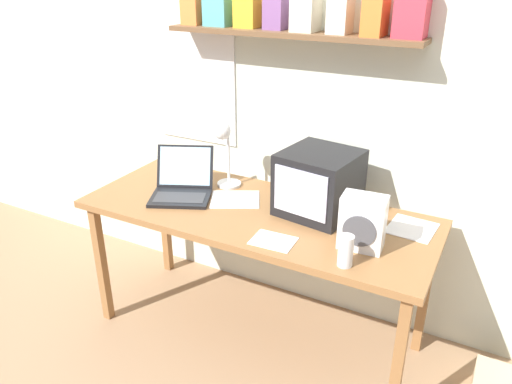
{
  "coord_description": "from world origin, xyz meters",
  "views": [
    {
      "loc": [
        1.03,
        -1.94,
        1.87
      ],
      "look_at": [
        0.0,
        0.0,
        0.86
      ],
      "focal_mm": 35.0,
      "sensor_mm": 36.0,
      "label": 1
    }
  ],
  "objects_px": {
    "juice_glass": "(345,252)",
    "open_notebook": "(273,241)",
    "loose_paper_near_monitor": "(235,199)",
    "crt_monitor": "(319,183)",
    "laptop": "(183,184)",
    "desk_lamp": "(224,145)",
    "space_heater": "(363,222)",
    "printed_handout": "(412,228)",
    "corner_desk": "(256,222)"
  },
  "relations": [
    {
      "from": "corner_desk",
      "to": "loose_paper_near_monitor",
      "type": "bearing_deg",
      "value": 159.4
    },
    {
      "from": "desk_lamp",
      "to": "loose_paper_near_monitor",
      "type": "xyz_separation_m",
      "value": [
        0.12,
        -0.11,
        -0.24
      ]
    },
    {
      "from": "loose_paper_near_monitor",
      "to": "open_notebook",
      "type": "relative_size",
      "value": 1.62
    },
    {
      "from": "crt_monitor",
      "to": "space_heater",
      "type": "relative_size",
      "value": 1.63
    },
    {
      "from": "crt_monitor",
      "to": "corner_desk",
      "type": "bearing_deg",
      "value": -145.81
    },
    {
      "from": "laptop",
      "to": "juice_glass",
      "type": "xyz_separation_m",
      "value": [
        0.98,
        -0.26,
        0.0
      ]
    },
    {
      "from": "open_notebook",
      "to": "corner_desk",
      "type": "bearing_deg",
      "value": 132.12
    },
    {
      "from": "crt_monitor",
      "to": "desk_lamp",
      "type": "relative_size",
      "value": 1.03
    },
    {
      "from": "laptop",
      "to": "space_heater",
      "type": "height_order",
      "value": "space_heater"
    },
    {
      "from": "loose_paper_near_monitor",
      "to": "printed_handout",
      "type": "relative_size",
      "value": 1.37
    },
    {
      "from": "desk_lamp",
      "to": "space_heater",
      "type": "bearing_deg",
      "value": -16.23
    },
    {
      "from": "open_notebook",
      "to": "loose_paper_near_monitor",
      "type": "bearing_deg",
      "value": 141.42
    },
    {
      "from": "desk_lamp",
      "to": "space_heater",
      "type": "relative_size",
      "value": 1.57
    },
    {
      "from": "desk_lamp",
      "to": "open_notebook",
      "type": "height_order",
      "value": "desk_lamp"
    },
    {
      "from": "crt_monitor",
      "to": "space_heater",
      "type": "bearing_deg",
      "value": -30.01
    },
    {
      "from": "space_heater",
      "to": "juice_glass",
      "type": "bearing_deg",
      "value": -99.28
    },
    {
      "from": "space_heater",
      "to": "open_notebook",
      "type": "xyz_separation_m",
      "value": [
        -0.35,
        -0.13,
        -0.12
      ]
    },
    {
      "from": "laptop",
      "to": "open_notebook",
      "type": "xyz_separation_m",
      "value": [
        0.64,
        -0.22,
        -0.06
      ]
    },
    {
      "from": "juice_glass",
      "to": "corner_desk",
      "type": "bearing_deg",
      "value": 154.13
    },
    {
      "from": "crt_monitor",
      "to": "printed_handout",
      "type": "xyz_separation_m",
      "value": [
        0.45,
        0.04,
        -0.15
      ]
    },
    {
      "from": "loose_paper_near_monitor",
      "to": "space_heater",
      "type": "bearing_deg",
      "value": -12.18
    },
    {
      "from": "space_heater",
      "to": "corner_desk",
      "type": "bearing_deg",
      "value": 165.4
    },
    {
      "from": "crt_monitor",
      "to": "loose_paper_near_monitor",
      "type": "xyz_separation_m",
      "value": [
        -0.42,
        -0.07,
        -0.15
      ]
    },
    {
      "from": "space_heater",
      "to": "loose_paper_near_monitor",
      "type": "distance_m",
      "value": 0.74
    },
    {
      "from": "juice_glass",
      "to": "space_heater",
      "type": "height_order",
      "value": "space_heater"
    },
    {
      "from": "crt_monitor",
      "to": "open_notebook",
      "type": "xyz_separation_m",
      "value": [
        -0.06,
        -0.36,
        -0.15
      ]
    },
    {
      "from": "corner_desk",
      "to": "juice_glass",
      "type": "distance_m",
      "value": 0.62
    },
    {
      "from": "crt_monitor",
      "to": "desk_lamp",
      "type": "bearing_deg",
      "value": -174.98
    },
    {
      "from": "laptop",
      "to": "open_notebook",
      "type": "relative_size",
      "value": 2.14
    },
    {
      "from": "juice_glass",
      "to": "printed_handout",
      "type": "distance_m",
      "value": 0.47
    },
    {
      "from": "crt_monitor",
      "to": "juice_glass",
      "type": "height_order",
      "value": "crt_monitor"
    },
    {
      "from": "desk_lamp",
      "to": "printed_handout",
      "type": "xyz_separation_m",
      "value": [
        1.0,
        0.01,
        -0.24
      ]
    },
    {
      "from": "corner_desk",
      "to": "laptop",
      "type": "relative_size",
      "value": 4.17
    },
    {
      "from": "juice_glass",
      "to": "printed_handout",
      "type": "bearing_deg",
      "value": 68.28
    },
    {
      "from": "corner_desk",
      "to": "loose_paper_near_monitor",
      "type": "distance_m",
      "value": 0.17
    },
    {
      "from": "desk_lamp",
      "to": "printed_handout",
      "type": "distance_m",
      "value": 1.03
    },
    {
      "from": "space_heater",
      "to": "crt_monitor",
      "type": "bearing_deg",
      "value": 136.8
    },
    {
      "from": "juice_glass",
      "to": "open_notebook",
      "type": "relative_size",
      "value": 0.69
    },
    {
      "from": "laptop",
      "to": "printed_handout",
      "type": "distance_m",
      "value": 1.17
    },
    {
      "from": "space_heater",
      "to": "loose_paper_near_monitor",
      "type": "height_order",
      "value": "space_heater"
    },
    {
      "from": "desk_lamp",
      "to": "juice_glass",
      "type": "distance_m",
      "value": 0.94
    },
    {
      "from": "laptop",
      "to": "loose_paper_near_monitor",
      "type": "bearing_deg",
      "value": -11.36
    },
    {
      "from": "crt_monitor",
      "to": "open_notebook",
      "type": "relative_size",
      "value": 1.98
    },
    {
      "from": "crt_monitor",
      "to": "loose_paper_near_monitor",
      "type": "height_order",
      "value": "crt_monitor"
    },
    {
      "from": "laptop",
      "to": "desk_lamp",
      "type": "relative_size",
      "value": 1.12
    },
    {
      "from": "laptop",
      "to": "desk_lamp",
      "type": "xyz_separation_m",
      "value": [
        0.16,
        0.17,
        0.19
      ]
    },
    {
      "from": "laptop",
      "to": "loose_paper_near_monitor",
      "type": "relative_size",
      "value": 1.32
    },
    {
      "from": "corner_desk",
      "to": "desk_lamp",
      "type": "xyz_separation_m",
      "value": [
        -0.28,
        0.16,
        0.31
      ]
    },
    {
      "from": "desk_lamp",
      "to": "open_notebook",
      "type": "bearing_deg",
      "value": -38.06
    },
    {
      "from": "printed_handout",
      "to": "corner_desk",
      "type": "bearing_deg",
      "value": -166.5
    }
  ]
}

